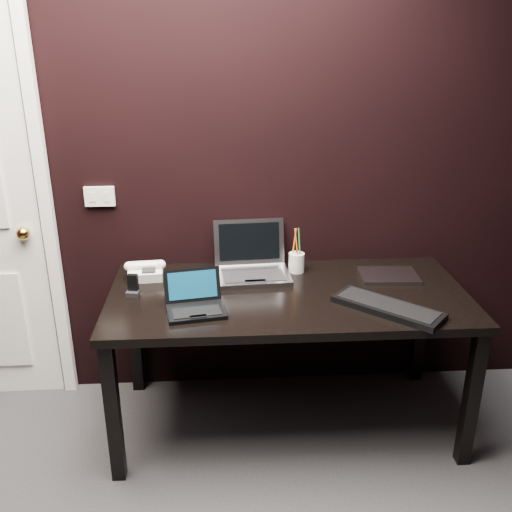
{
  "coord_description": "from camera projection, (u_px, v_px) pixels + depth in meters",
  "views": [
    {
      "loc": [
        -0.01,
        -1.04,
        1.9
      ],
      "look_at": [
        0.14,
        1.35,
        0.95
      ],
      "focal_mm": 40.0,
      "sensor_mm": 36.0,
      "label": 1
    }
  ],
  "objects": [
    {
      "name": "closed_laptop",
      "position": [
        389.0,
        276.0,
        2.87
      ],
      "size": [
        0.29,
        0.22,
        0.02
      ],
      "color": "#98989D",
      "rests_on": "desk"
    },
    {
      "name": "silver_laptop",
      "position": [
        252.0,
        266.0,
        2.88
      ],
      "size": [
        0.38,
        0.35,
        0.25
      ],
      "color": "gray",
      "rests_on": "desk"
    },
    {
      "name": "netbook",
      "position": [
        195.0,
        304.0,
        2.52
      ],
      "size": [
        0.29,
        0.26,
        0.16
      ],
      "color": "black",
      "rests_on": "desk"
    },
    {
      "name": "wall_switch",
      "position": [
        100.0,
        196.0,
        2.87
      ],
      "size": [
        0.15,
        0.02,
        0.1
      ],
      "color": "silver",
      "rests_on": "wall_back"
    },
    {
      "name": "mobile_phone",
      "position": [
        133.0,
        287.0,
        2.67
      ],
      "size": [
        0.07,
        0.06,
        0.1
      ],
      "color": "black",
      "rests_on": "desk"
    },
    {
      "name": "wall_back",
      "position": [
        222.0,
        159.0,
        2.85
      ],
      "size": [
        4.0,
        0.0,
        4.0
      ],
      "primitive_type": "plane",
      "rotation": [
        1.57,
        0.0,
        0.0
      ],
      "color": "black",
      "rests_on": "ground"
    },
    {
      "name": "desk_phone",
      "position": [
        146.0,
        271.0,
        2.85
      ],
      "size": [
        0.21,
        0.17,
        0.1
      ],
      "color": "silver",
      "rests_on": "desk"
    },
    {
      "name": "pen_cup",
      "position": [
        297.0,
        262.0,
        2.92
      ],
      "size": [
        0.09,
        0.09,
        0.24
      ],
      "color": "silver",
      "rests_on": "desk"
    },
    {
      "name": "desk",
      "position": [
        288.0,
        307.0,
        2.74
      ],
      "size": [
        1.7,
        0.8,
        0.74
      ],
      "color": "black",
      "rests_on": "ground"
    },
    {
      "name": "ext_keyboard",
      "position": [
        388.0,
        307.0,
        2.53
      ],
      "size": [
        0.48,
        0.45,
        0.03
      ],
      "color": "black",
      "rests_on": "desk"
    }
  ]
}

